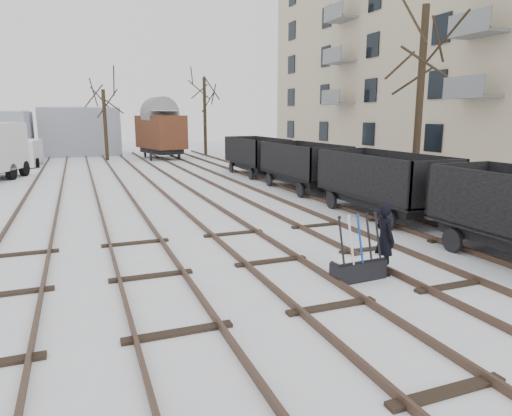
{
  "coord_description": "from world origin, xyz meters",
  "views": [
    {
      "loc": [
        -4.38,
        -7.18,
        3.65
      ],
      "look_at": [
        0.03,
        4.12,
        1.2
      ],
      "focal_mm": 32.0,
      "sensor_mm": 36.0,
      "label": 1
    }
  ],
  "objects_px": {
    "box_van_wagon": "(161,131)",
    "panel_van": "(25,153)",
    "worker": "(384,239)",
    "ground_frame": "(358,268)"
  },
  "relations": [
    {
      "from": "box_van_wagon",
      "to": "panel_van",
      "type": "relative_size",
      "value": 1.3
    },
    {
      "from": "panel_van",
      "to": "box_van_wagon",
      "type": "bearing_deg",
      "value": 19.19
    },
    {
      "from": "ground_frame",
      "to": "box_van_wagon",
      "type": "bearing_deg",
      "value": 83.89
    },
    {
      "from": "worker",
      "to": "ground_frame",
      "type": "bearing_deg",
      "value": 99.34
    },
    {
      "from": "worker",
      "to": "box_van_wagon",
      "type": "bearing_deg",
      "value": 1.14
    },
    {
      "from": "box_van_wagon",
      "to": "panel_van",
      "type": "bearing_deg",
      "value": -179.67
    },
    {
      "from": "worker",
      "to": "panel_van",
      "type": "distance_m",
      "value": 30.89
    },
    {
      "from": "box_van_wagon",
      "to": "panel_van",
      "type": "distance_m",
      "value": 10.88
    },
    {
      "from": "ground_frame",
      "to": "panel_van",
      "type": "distance_m",
      "value": 30.75
    },
    {
      "from": "box_van_wagon",
      "to": "worker",
      "type": "bearing_deg",
      "value": -104.43
    }
  ]
}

